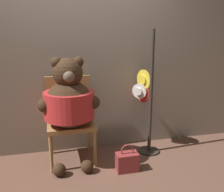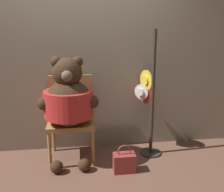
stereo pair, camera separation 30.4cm
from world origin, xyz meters
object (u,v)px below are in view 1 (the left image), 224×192
object	(u,v)px
handbag_on_ground	(127,161)
hat_display_rack	(146,100)
teddy_bear	(69,102)
chair	(70,115)

from	to	relation	value
handbag_on_ground	hat_display_rack	bearing A→B (deg)	49.71
teddy_bear	hat_display_rack	distance (m)	1.03
teddy_bear	handbag_on_ground	world-z (taller)	teddy_bear
chair	teddy_bear	world-z (taller)	teddy_bear
teddy_bear	hat_display_rack	xyz separation A→B (m)	(1.01, 0.15, -0.08)
chair	hat_display_rack	world-z (taller)	hat_display_rack
hat_display_rack	handbag_on_ground	distance (m)	0.85
chair	teddy_bear	distance (m)	0.29
teddy_bear	hat_display_rack	world-z (taller)	hat_display_rack
chair	handbag_on_ground	xyz separation A→B (m)	(0.60, -0.50, -0.45)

